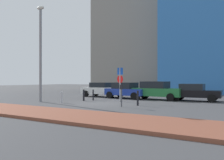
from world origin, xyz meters
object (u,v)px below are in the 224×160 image
at_px(street_lamp, 40,46).
at_px(traffic_bollard_mid, 138,98).
at_px(traffic_bollard_edge, 84,95).
at_px(parking_sign_post, 120,80).
at_px(parked_car_white, 103,89).
at_px(parked_car_green, 157,90).
at_px(traffic_bollard_near, 93,95).
at_px(parked_car_black, 194,92).
at_px(parking_meter, 121,93).
at_px(parked_car_blue, 126,90).
at_px(traffic_bollard_far, 62,97).

distance_m(street_lamp, traffic_bollard_mid, 8.82).
bearing_deg(traffic_bollard_edge, parking_sign_post, 15.83).
bearing_deg(parked_car_white, parked_car_green, -3.59).
relative_size(parked_car_green, traffic_bollard_near, 5.12).
height_order(traffic_bollard_near, traffic_bollard_mid, traffic_bollard_mid).
bearing_deg(parking_sign_post, parked_car_white, 137.72).
height_order(parked_car_black, parking_meter, parking_meter).
bearing_deg(traffic_bollard_edge, parking_meter, -25.50).
xyz_separation_m(parked_car_green, street_lamp, (-6.96, -6.87, 3.59)).
height_order(parked_car_blue, traffic_bollard_far, parked_car_blue).
bearing_deg(parked_car_black, parked_car_blue, -175.19).
distance_m(parking_meter, traffic_bollard_far, 5.22).
relative_size(parking_meter, street_lamp, 0.19).
distance_m(parked_car_white, traffic_bollard_far, 7.17).
distance_m(parked_car_blue, parking_meter, 7.32).
xyz_separation_m(parking_sign_post, traffic_bollard_far, (-3.26, -3.11, -1.27)).
xyz_separation_m(parked_car_green, parking_meter, (0.33, -6.77, 0.10)).
distance_m(parked_car_green, parking_meter, 6.78).
distance_m(parked_car_blue, traffic_bollard_near, 3.59).
height_order(parking_sign_post, traffic_bollard_near, parking_sign_post).
bearing_deg(parked_car_blue, parking_meter, -63.71).
bearing_deg(parked_car_black, traffic_bollard_edge, -148.50).
distance_m(parked_car_black, parking_sign_post, 6.23).
bearing_deg(street_lamp, parking_sign_post, 31.53).
bearing_deg(parked_car_white, parking_sign_post, -42.28).
relative_size(parked_car_green, traffic_bollard_far, 5.35).
distance_m(parked_car_blue, traffic_bollard_mid, 6.42).
xyz_separation_m(parked_car_blue, traffic_bollard_mid, (3.73, -5.22, -0.27)).
xyz_separation_m(parked_car_white, traffic_bollard_mid, (6.79, -5.80, -0.26)).
bearing_deg(parked_car_blue, traffic_bollard_mid, -54.45).
xyz_separation_m(street_lamp, traffic_bollard_mid, (7.78, 1.45, -3.91)).
relative_size(parked_car_green, parking_sign_post, 1.70).
xyz_separation_m(parked_car_black, street_lamp, (-10.11, -7.18, 3.68)).
xyz_separation_m(parked_car_blue, street_lamp, (-4.05, -6.66, 3.64)).
height_order(parked_car_black, traffic_bollard_edge, parked_car_black).
bearing_deg(parked_car_white, parking_meter, -48.60).
distance_m(traffic_bollard_near, traffic_bollard_far, 3.25).
height_order(parked_car_black, traffic_bollard_far, parked_car_black).
relative_size(parking_sign_post, street_lamp, 0.36).
bearing_deg(parking_meter, traffic_bollard_mid, 70.09).
relative_size(parked_car_blue, parking_sign_post, 1.49).
relative_size(traffic_bollard_far, traffic_bollard_edge, 0.93).
height_order(traffic_bollard_mid, traffic_bollard_far, traffic_bollard_mid).
xyz_separation_m(parked_car_black, traffic_bollard_far, (-8.02, -7.01, -0.30)).
distance_m(parking_meter, traffic_bollard_near, 5.68).
relative_size(parked_car_blue, traffic_bollard_mid, 4.07).
bearing_deg(traffic_bollard_far, street_lamp, -175.42).
distance_m(street_lamp, traffic_bollard_edge, 5.21).
height_order(parking_meter, traffic_bollard_mid, parking_meter).
height_order(parked_car_green, traffic_bollard_edge, parked_car_green).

